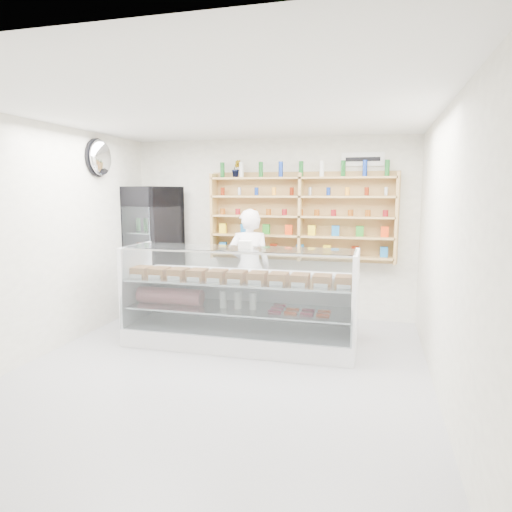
# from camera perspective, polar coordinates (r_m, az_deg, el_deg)

# --- Properties ---
(room) EXTENTS (5.00, 5.00, 5.00)m
(room) POSITION_cam_1_polar(r_m,az_deg,el_deg) (4.89, -4.64, 1.26)
(room) COLOR #9F9FA3
(room) RESTS_ON ground
(display_counter) EXTENTS (2.94, 0.88, 1.28)m
(display_counter) POSITION_cam_1_polar(r_m,az_deg,el_deg) (5.91, -2.06, -7.88)
(display_counter) COLOR white
(display_counter) RESTS_ON floor
(shop_worker) EXTENTS (0.71, 0.56, 1.73)m
(shop_worker) POSITION_cam_1_polar(r_m,az_deg,el_deg) (6.80, -0.84, -1.36)
(shop_worker) COLOR white
(shop_worker) RESTS_ON floor
(drinks_cooler) EXTENTS (0.91, 0.89, 2.05)m
(drinks_cooler) POSITION_cam_1_polar(r_m,az_deg,el_deg) (7.54, -12.77, 0.66)
(drinks_cooler) COLOR black
(drinks_cooler) RESTS_ON floor
(wall_shelving) EXTENTS (2.84, 0.28, 1.33)m
(wall_shelving) POSITION_cam_1_polar(r_m,az_deg,el_deg) (7.02, 5.57, 4.90)
(wall_shelving) COLOR tan
(wall_shelving) RESTS_ON back_wall
(potted_plant) EXTENTS (0.18, 0.17, 0.27)m
(potted_plant) POSITION_cam_1_polar(r_m,az_deg,el_deg) (7.25, -2.46, 10.84)
(potted_plant) COLOR #1E6626
(potted_plant) RESTS_ON wall_shelving
(security_mirror) EXTENTS (0.15, 0.50, 0.50)m
(security_mirror) POSITION_cam_1_polar(r_m,az_deg,el_deg) (6.92, -18.85, 11.55)
(security_mirror) COLOR silver
(security_mirror) RESTS_ON left_wall
(wall_sign) EXTENTS (0.62, 0.03, 0.20)m
(wall_sign) POSITION_cam_1_polar(r_m,az_deg,el_deg) (7.07, 13.21, 11.69)
(wall_sign) COLOR white
(wall_sign) RESTS_ON back_wall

